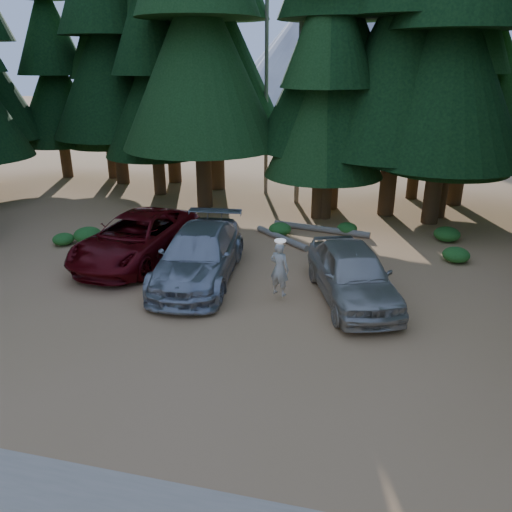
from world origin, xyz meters
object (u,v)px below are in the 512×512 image
object	(u,v)px
red_pickup	(137,238)
silver_minivan_right	(352,273)
log_mid	(282,238)
frisbee_player	(279,269)
log_right	(321,229)
silver_minivan_center	(199,255)
log_left	(133,230)

from	to	relation	value
red_pickup	silver_minivan_right	distance (m)	8.30
silver_minivan_right	log_mid	bearing A→B (deg)	103.43
red_pickup	log_mid	xyz separation A→B (m)	(4.99, 3.26, -0.73)
frisbee_player	log_mid	xyz separation A→B (m)	(-0.93, 5.41, -0.94)
red_pickup	frisbee_player	size ratio (longest dim) A/B	3.41
log_right	red_pickup	bearing A→B (deg)	-133.81
silver_minivan_center	log_right	xyz separation A→B (m)	(3.55, 5.99, -0.74)
log_mid	log_right	distance (m)	2.13
red_pickup	frisbee_player	distance (m)	6.30
log_mid	log_right	xyz separation A→B (m)	(1.48, 1.53, 0.01)
silver_minivan_right	log_mid	xyz separation A→B (m)	(-3.16, 4.82, -0.75)
red_pickup	silver_minivan_right	bearing A→B (deg)	-6.07
frisbee_player	log_right	distance (m)	7.02
red_pickup	silver_minivan_center	world-z (taller)	silver_minivan_center
silver_minivan_center	log_left	xyz separation A→B (m)	(-4.48, 3.92, -0.75)
silver_minivan_center	log_right	distance (m)	7.00
silver_minivan_right	red_pickup	bearing A→B (deg)	149.34
silver_minivan_center	silver_minivan_right	xyz separation A→B (m)	(5.24, -0.37, 0.00)
red_pickup	log_mid	size ratio (longest dim) A/B	1.97
log_mid	log_right	world-z (taller)	log_right
silver_minivan_right	log_right	xyz separation A→B (m)	(-1.68, 6.36, -0.74)
silver_minivan_center	log_left	size ratio (longest dim) A/B	1.67
frisbee_player	log_mid	size ratio (longest dim) A/B	0.58
red_pickup	log_right	bearing A→B (deg)	41.31
silver_minivan_right	frisbee_player	world-z (taller)	frisbee_player
red_pickup	log_left	bearing A→B (deg)	124.61
silver_minivan_center	log_right	world-z (taller)	silver_minivan_center
log_left	log_right	bearing A→B (deg)	-21.69
red_pickup	log_right	size ratio (longest dim) A/B	1.43
silver_minivan_right	frisbee_player	distance (m)	2.32
silver_minivan_center	log_left	bearing A→B (deg)	132.99
log_left	frisbee_player	bearing A→B (deg)	-69.18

